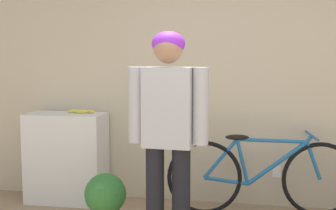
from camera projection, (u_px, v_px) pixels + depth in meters
name	position (u px, v px, depth m)	size (l,w,h in m)	color
wall_back	(223.00, 75.00, 4.66)	(8.00, 0.07, 2.60)	beige
side_shelf	(67.00, 157.00, 4.78)	(0.79, 0.41, 0.91)	white
person	(168.00, 122.00, 3.53)	(0.61, 0.24, 1.68)	black
bicycle	(262.00, 176.00, 4.36)	(1.77, 0.46, 0.78)	black
banana	(81.00, 111.00, 4.75)	(0.31, 0.09, 0.04)	#EAD64C
potted_plant	(105.00, 200.00, 3.96)	(0.35, 0.35, 0.51)	brown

